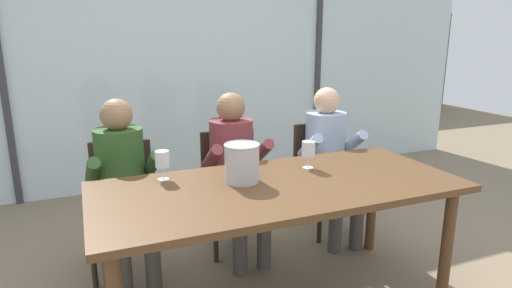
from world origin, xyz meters
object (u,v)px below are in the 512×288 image
object	(u,v)px
person_pale_blue_shirt	(329,153)
ice_bucket_primary	(242,162)
chair_near_curtain	(123,196)
wine_glass_by_left_taster	(162,160)
chair_center	(322,168)
dining_table	(279,197)
wine_glass_near_bucket	(308,150)
person_olive_shirt	(123,177)
chair_left_of_center	(231,180)
person_maroon_top	(235,164)

from	to	relation	value
person_pale_blue_shirt	ice_bucket_primary	world-z (taller)	person_pale_blue_shirt
chair_near_curtain	wine_glass_by_left_taster	xyz separation A→B (m)	(0.20, -0.54, 0.38)
chair_center	dining_table	bearing A→B (deg)	-134.86
chair_center	wine_glass_near_bucket	distance (m)	0.94
person_olive_shirt	ice_bucket_primary	xyz separation A→B (m)	(0.61, -0.62, 0.21)
person_olive_shirt	person_pale_blue_shirt	xyz separation A→B (m)	(1.58, 0.00, 0.00)
chair_left_of_center	chair_center	size ratio (longest dim) A/B	1.00
chair_left_of_center	person_maroon_top	size ratio (longest dim) A/B	0.73
person_pale_blue_shirt	wine_glass_near_bucket	xyz separation A→B (m)	(-0.49, -0.54, 0.21)
dining_table	person_pale_blue_shirt	xyz separation A→B (m)	(0.79, 0.73, -0.01)
chair_left_of_center	person_pale_blue_shirt	bearing A→B (deg)	-6.19
chair_left_of_center	chair_center	distance (m)	0.81
dining_table	wine_glass_near_bucket	distance (m)	0.41
person_olive_shirt	wine_glass_near_bucket	bearing A→B (deg)	-30.71
dining_table	chair_near_curtain	xyz separation A→B (m)	(-0.80, 0.86, -0.18)
person_olive_shirt	person_pale_blue_shirt	world-z (taller)	same
dining_table	ice_bucket_primary	xyz separation A→B (m)	(-0.18, 0.12, 0.20)
person_maroon_top	person_pale_blue_shirt	distance (m)	0.79
person_olive_shirt	wine_glass_near_bucket	distance (m)	1.23
person_olive_shirt	wine_glass_by_left_taster	world-z (taller)	person_olive_shirt
chair_near_curtain	person_pale_blue_shirt	distance (m)	1.60
person_olive_shirt	ice_bucket_primary	distance (m)	0.89
chair_near_curtain	ice_bucket_primary	size ratio (longest dim) A/B	3.90
person_pale_blue_shirt	wine_glass_by_left_taster	xyz separation A→B (m)	(-1.39, -0.41, 0.21)
dining_table	chair_near_curtain	world-z (taller)	chair_near_curtain
person_olive_shirt	wine_glass_by_left_taster	size ratio (longest dim) A/B	6.87
chair_left_of_center	person_pale_blue_shirt	size ratio (longest dim) A/B	0.73
person_olive_shirt	wine_glass_near_bucket	world-z (taller)	person_olive_shirt
chair_left_of_center	person_maroon_top	distance (m)	0.23
chair_center	person_olive_shirt	xyz separation A→B (m)	(-1.61, -0.15, 0.17)
chair_near_curtain	ice_bucket_primary	xyz separation A→B (m)	(0.61, -0.74, 0.38)
chair_left_of_center	person_maroon_top	world-z (taller)	person_maroon_top
chair_left_of_center	ice_bucket_primary	world-z (taller)	ice_bucket_primary
chair_center	ice_bucket_primary	xyz separation A→B (m)	(-1.00, -0.77, 0.38)
chair_left_of_center	wine_glass_near_bucket	bearing A→B (deg)	-62.85
chair_left_of_center	person_pale_blue_shirt	world-z (taller)	person_pale_blue_shirt
chair_left_of_center	person_olive_shirt	distance (m)	0.84
person_olive_shirt	wine_glass_near_bucket	xyz separation A→B (m)	(1.09, -0.54, 0.21)
chair_near_curtain	person_pale_blue_shirt	world-z (taller)	person_pale_blue_shirt
chair_left_of_center	person_pale_blue_shirt	xyz separation A→B (m)	(0.78, -0.15, 0.17)
ice_bucket_primary	wine_glass_by_left_taster	size ratio (longest dim) A/B	1.29
dining_table	wine_glass_by_left_taster	distance (m)	0.71
ice_bucket_primary	wine_glass_near_bucket	distance (m)	0.48
chair_center	wine_glass_near_bucket	size ratio (longest dim) A/B	5.03
person_maroon_top	person_pale_blue_shirt	size ratio (longest dim) A/B	1.00
chair_near_curtain	chair_center	xyz separation A→B (m)	(1.61, 0.03, 0.00)
dining_table	chair_left_of_center	xyz separation A→B (m)	(0.01, 0.89, -0.18)
chair_near_curtain	wine_glass_by_left_taster	distance (m)	0.69
chair_left_of_center	wine_glass_by_left_taster	xyz separation A→B (m)	(-0.61, -0.56, 0.38)
chair_center	person_maroon_top	xyz separation A→B (m)	(-0.82, -0.15, 0.17)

